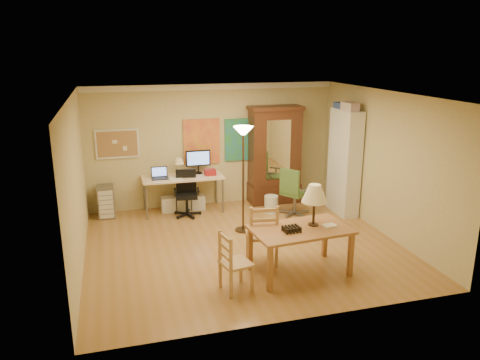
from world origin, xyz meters
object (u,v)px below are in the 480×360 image
object	(u,v)px
dining_table	(306,218)
office_chair_black	(187,204)
computer_desk	(184,190)
bookshelf	(344,163)
office_chair_green	(294,202)
armoire	(274,161)

from	to	relation	value
dining_table	office_chair_black	world-z (taller)	dining_table
computer_desk	bookshelf	distance (m)	3.48
office_chair_black	bookshelf	bearing A→B (deg)	-11.95
office_chair_green	bookshelf	size ratio (longest dim) A/B	0.47
dining_table	bookshelf	distance (m)	3.05
office_chair_black	office_chair_green	bearing A→B (deg)	-14.73
office_chair_black	office_chair_green	size ratio (longest dim) A/B	0.93
dining_table	office_chair_green	size ratio (longest dim) A/B	1.53
computer_desk	armoire	distance (m)	2.15
dining_table	armoire	world-z (taller)	armoire
office_chair_black	bookshelf	xyz separation A→B (m)	(3.27, -0.69, 0.85)
armoire	office_chair_black	bearing A→B (deg)	-169.06
bookshelf	computer_desk	bearing A→B (deg)	162.72
dining_table	office_chair_black	distance (m)	3.42
computer_desk	dining_table	bearing A→B (deg)	-67.95
dining_table	armoire	bearing A→B (deg)	78.34
computer_desk	armoire	world-z (taller)	armoire
armoire	bookshelf	distance (m)	1.61
armoire	bookshelf	world-z (taller)	bookshelf
armoire	bookshelf	xyz separation A→B (m)	(1.18, -1.10, 0.15)
computer_desk	bookshelf	xyz separation A→B (m)	(3.27, -1.02, 0.63)
computer_desk	armoire	bearing A→B (deg)	2.18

